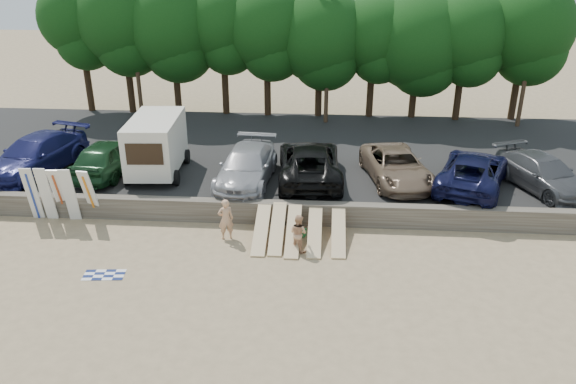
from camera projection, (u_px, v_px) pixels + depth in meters
The scene contains 28 objects.
ground at pixel (269, 257), 21.81m from camera, with size 120.00×120.00×0.00m, color tan.
seawall at pixel (276, 212), 24.34m from camera, with size 44.00×0.50×1.00m, color #6B6356.
parking_lot at pixel (288, 156), 31.24m from camera, with size 44.00×14.50×0.70m, color #282828.
treeline at pixel (294, 28), 35.24m from camera, with size 33.57×6.34×9.15m.
utility_poles at pixel (328, 47), 34.06m from camera, with size 25.80×0.26×9.00m.
box_trailer at pixel (156, 143), 27.27m from camera, with size 2.78×4.60×2.83m.
car_0 at pixel (35, 155), 27.75m from camera, with size 2.51×6.18×1.79m, color #16194F.
car_1 at pixel (108, 157), 27.58m from camera, with size 2.09×5.19×1.77m, color #14381B.
car_2 at pixel (247, 167), 26.48m from camera, with size 2.35×5.77×1.68m, color #A3A2A7.
car_3 at pixel (310, 162), 26.90m from camera, with size 2.90×6.28×1.75m, color black.
car_4 at pixel (396, 166), 26.73m from camera, with size 2.54×5.50×1.53m, color #7D6550.
car_5 at pixel (473, 171), 25.97m from camera, with size 2.74×5.94×1.65m, color black.
car_6 at pixel (543, 173), 25.83m from camera, with size 2.18×5.36×1.56m, color #47484C.
surfboard_upright_0 at pixel (32, 194), 24.24m from camera, with size 0.50×0.06×2.60m, color silver.
surfboard_upright_1 at pixel (46, 194), 24.19m from camera, with size 0.50×0.06×2.60m, color silver.
surfboard_upright_2 at pixel (59, 193), 24.34m from camera, with size 0.50×0.06×2.60m, color silver.
surfboard_upright_3 at pixel (70, 195), 24.10m from camera, with size 0.50×0.06×2.60m, color silver.
surfboard_upright_4 at pixel (90, 195), 24.21m from camera, with size 0.50×0.06×2.60m, color silver.
surfboard_low_0 at pixel (261, 229), 22.91m from camera, with size 0.56×3.00×0.07m, color #D7B988.
surfboard_low_1 at pixel (277, 228), 22.92m from camera, with size 0.56×3.00×0.07m, color #D7B988.
surfboard_low_2 at pixel (293, 231), 22.74m from camera, with size 0.56×3.00×0.07m, color #D7B988.
surfboard_low_3 at pixel (315, 231), 22.79m from camera, with size 0.56×3.00×0.07m, color #D7B988.
surfboard_low_4 at pixel (339, 231), 22.78m from camera, with size 0.56×3.00×0.07m, color #D7B988.
beachgoer_a at pixel (226, 219), 22.87m from camera, with size 0.64×0.42×1.77m, color tan.
beachgoer_b at pixel (298, 233), 22.02m from camera, with size 0.75×0.58×1.54m, color tan.
cooler at pixel (301, 232), 23.38m from camera, with size 0.38×0.30×0.32m, color #248647.
gear_bag at pixel (339, 234), 23.34m from camera, with size 0.30×0.25×0.22m, color orange.
beach_towel at pixel (104, 275), 20.65m from camera, with size 1.50×1.50×0.00m, color white.
Camera 1 is at (2.14, -18.79, 11.18)m, focal length 35.00 mm.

